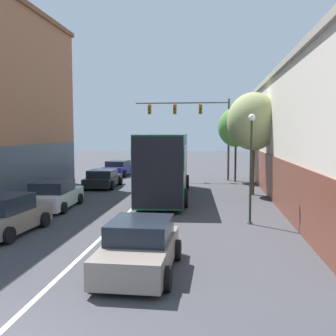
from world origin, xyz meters
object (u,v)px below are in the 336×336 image
object	(u,v)px
parked_car_left_mid	(103,179)
parked_car_left_distant	(54,195)
traffic_signal_gantry	(198,120)
street_tree_near	(253,122)
bus	(165,162)
street_lamp	(251,164)
street_tree_far	(236,127)
parked_car_left_far	(119,168)
parked_car_left_near	(4,216)
hatchback_foreground	(139,248)

from	to	relation	value
parked_car_left_mid	parked_car_left_distant	size ratio (longest dim) A/B	1.00
traffic_signal_gantry	street_tree_near	xyz separation A→B (m)	(3.74, -7.40, -0.35)
bus	street_lamp	distance (m)	7.96
street_tree_far	parked_car_left_distant	bearing A→B (deg)	-128.53
parked_car_left_distant	parked_car_left_mid	bearing A→B (deg)	-4.55
bus	street_tree_far	size ratio (longest dim) A/B	1.82
parked_car_left_far	parked_car_left_mid	bearing A→B (deg)	-170.05
parked_car_left_near	parked_car_left_far	xyz separation A→B (m)	(-0.57, 20.81, -0.05)
parked_car_left_near	parked_car_left_far	bearing A→B (deg)	5.75
parked_car_left_distant	street_tree_near	world-z (taller)	street_tree_near
parked_car_left_near	street_lamp	world-z (taller)	street_lamp
parked_car_left_far	bus	bearing A→B (deg)	-149.14
parked_car_left_mid	street_tree_near	world-z (taller)	street_tree_near
parked_car_left_distant	street_lamp	size ratio (longest dim) A/B	0.95
parked_car_left_mid	street_tree_far	size ratio (longest dim) A/B	0.75
bus	traffic_signal_gantry	size ratio (longest dim) A/B	1.38
parked_car_left_mid	parked_car_left_distant	bearing A→B (deg)	176.40
parked_car_left_distant	parked_car_left_far	bearing A→B (deg)	-0.93
parked_car_left_near	traffic_signal_gantry	xyz separation A→B (m)	(6.67, 18.35, 4.21)
street_tree_near	street_tree_far	distance (m)	6.62
parked_car_left_mid	hatchback_foreground	bearing A→B (deg)	-162.36
hatchback_foreground	street_lamp	size ratio (longest dim) A/B	0.84
traffic_signal_gantry	street_tree_near	bearing A→B (deg)	-63.17
parked_car_left_near	street_tree_near	xyz separation A→B (m)	(10.41, 10.96, 3.85)
parked_car_left_mid	parked_car_left_far	world-z (taller)	parked_car_left_far
hatchback_foreground	street_tree_far	xyz separation A→B (m)	(3.81, 20.99, 3.63)
parked_car_left_distant	traffic_signal_gantry	world-z (taller)	traffic_signal_gantry
parked_car_left_near	traffic_signal_gantry	size ratio (longest dim) A/B	0.54
parked_car_left_far	street_lamp	distance (m)	20.76
parked_car_left_distant	parked_car_left_near	bearing A→B (deg)	179.23
parked_car_left_near	street_tree_far	bearing A→B (deg)	-24.82
bus	parked_car_left_far	world-z (taller)	bus
parked_car_left_mid	street_lamp	world-z (taller)	street_lamp
street_lamp	street_tree_far	distance (m)	14.88
street_lamp	street_tree_far	bearing A→B (deg)	89.22
bus	parked_car_left_distant	size ratio (longest dim) A/B	2.42
parked_car_left_mid	bus	bearing A→B (deg)	-129.25
parked_car_left_far	street_tree_far	size ratio (longest dim) A/B	0.75
parked_car_left_far	parked_car_left_distant	xyz separation A→B (m)	(0.42, -15.68, 0.01)
parked_car_left_mid	traffic_signal_gantry	world-z (taller)	traffic_signal_gantry
street_tree_near	street_tree_far	xyz separation A→B (m)	(-0.69, 6.58, -0.26)
street_lamp	parked_car_left_mid	bearing A→B (deg)	132.03
hatchback_foreground	street_tree_near	xyz separation A→B (m)	(4.50, 14.41, 3.89)
bus	traffic_signal_gantry	xyz separation A→B (m)	(1.59, 9.01, 2.80)
bus	parked_car_left_distant	distance (m)	6.87
parked_car_left_near	street_tree_far	distance (m)	20.37
parked_car_left_distant	street_tree_far	xyz separation A→B (m)	(9.87, 12.40, 3.63)
hatchback_foreground	parked_car_left_distant	xyz separation A→B (m)	(-6.06, 8.59, 0.00)
hatchback_foreground	parked_car_left_far	bearing A→B (deg)	15.92
parked_car_left_far	street_tree_far	bearing A→B (deg)	-103.03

